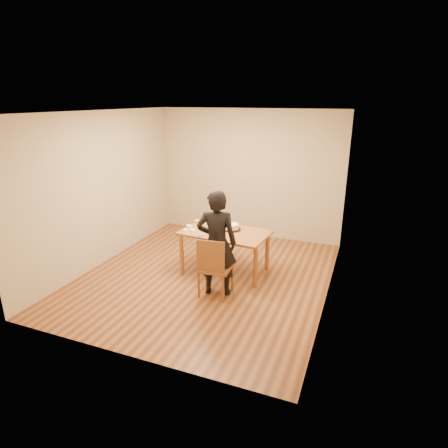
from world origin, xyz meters
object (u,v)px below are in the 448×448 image
(cake_plate, at_px, (232,229))
(cake, at_px, (232,227))
(dining_table, at_px, (225,233))
(dining_chair, at_px, (216,267))
(person, at_px, (217,243))

(cake_plate, distance_m, cake, 0.05)
(dining_table, bearing_deg, cake_plate, 62.62)
(dining_chair, bearing_deg, cake, 89.42)
(dining_chair, height_order, person, person)
(cake_plate, xyz_separation_m, person, (0.07, -0.86, 0.07))
(cake_plate, bearing_deg, cake, 90.00)
(dining_chair, distance_m, cake_plate, 0.96)
(dining_table, bearing_deg, dining_chair, -74.17)
(dining_table, distance_m, cake_plate, 0.15)
(dining_chair, bearing_deg, dining_table, 95.96)
(cake_plate, relative_size, cake, 1.31)
(cake, relative_size, person, 0.14)
(cake, height_order, person, person)
(dining_table, relative_size, person, 0.88)
(person, bearing_deg, cake, -100.67)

